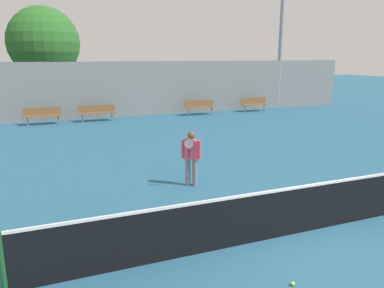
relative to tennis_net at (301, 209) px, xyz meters
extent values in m
plane|color=#285B7A|center=(0.00, 0.00, -0.52)|extent=(100.00, 100.00, 0.00)
cylinder|color=#195128|center=(-5.45, 0.00, -0.01)|extent=(0.09, 0.09, 1.02)
cube|color=black|center=(0.00, 0.00, -0.03)|extent=(10.81, 0.03, 0.97)
cube|color=white|center=(0.00, 0.00, 0.48)|extent=(10.81, 0.04, 0.05)
cylinder|color=slate|center=(-1.08, 3.56, -0.13)|extent=(0.14, 0.14, 0.77)
cylinder|color=slate|center=(-0.92, 3.44, -0.13)|extent=(0.14, 0.14, 0.77)
cube|color=#DB4C6B|center=(-1.00, 3.50, 0.52)|extent=(0.41, 0.37, 0.53)
cylinder|color=#DB4C6B|center=(-1.18, 3.63, 0.52)|extent=(0.10, 0.10, 0.51)
cylinder|color=#DB4C6B|center=(-0.81, 3.37, 0.52)|extent=(0.10, 0.10, 0.51)
sphere|color=brown|center=(-1.00, 3.50, 0.92)|extent=(0.21, 0.21, 0.21)
cylinder|color=black|center=(-1.16, 3.27, 0.49)|extent=(0.03, 0.03, 0.22)
torus|color=red|center=(-1.16, 3.27, 0.75)|extent=(0.27, 0.20, 0.31)
cylinder|color=silver|center=(-1.16, 3.27, 0.75)|extent=(0.22, 0.16, 0.27)
cube|color=brown|center=(4.21, 15.15, -0.05)|extent=(1.94, 0.40, 0.04)
cylinder|color=gray|center=(3.44, 15.15, -0.30)|extent=(0.06, 0.06, 0.45)
cylinder|color=gray|center=(4.99, 15.15, -0.30)|extent=(0.06, 0.06, 0.45)
cube|color=brown|center=(4.21, 15.33, 0.17)|extent=(1.94, 0.04, 0.40)
cube|color=brown|center=(-4.75, 15.15, -0.05)|extent=(1.89, 0.40, 0.04)
cylinder|color=gray|center=(-5.51, 15.15, -0.30)|extent=(0.06, 0.06, 0.45)
cylinder|color=gray|center=(-4.00, 15.15, -0.30)|extent=(0.06, 0.06, 0.45)
cube|color=brown|center=(-4.75, 15.33, 0.17)|extent=(1.89, 0.04, 0.40)
cube|color=brown|center=(8.05, 15.15, -0.05)|extent=(1.78, 0.40, 0.04)
cylinder|color=gray|center=(7.33, 15.15, -0.30)|extent=(0.06, 0.06, 0.45)
cylinder|color=gray|center=(8.76, 15.15, -0.30)|extent=(0.06, 0.06, 0.45)
cube|color=brown|center=(8.05, 15.33, 0.17)|extent=(1.78, 0.04, 0.40)
cube|color=brown|center=(-1.95, 15.15, -0.05)|extent=(1.99, 0.40, 0.04)
cylinder|color=gray|center=(-2.75, 15.15, -0.30)|extent=(0.06, 0.06, 0.45)
cylinder|color=gray|center=(-1.15, 15.15, -0.30)|extent=(0.06, 0.06, 0.45)
cube|color=brown|center=(-1.95, 15.33, 0.17)|extent=(1.99, 0.04, 0.40)
cylinder|color=#939399|center=(10.60, 16.31, 4.51)|extent=(0.28, 0.28, 10.06)
sphere|color=#D1E038|center=(-1.24, -1.47, -0.49)|extent=(0.07, 0.07, 0.07)
cube|color=gray|center=(0.00, 16.21, 1.09)|extent=(30.58, 0.06, 3.21)
cylinder|color=brown|center=(-4.30, 21.23, 0.74)|extent=(0.33, 0.33, 2.53)
sphere|color=#2D6B28|center=(-4.30, 21.23, 3.85)|extent=(4.59, 4.59, 4.59)
camera|label=1|loc=(-4.67, -5.74, 3.04)|focal=35.00mm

